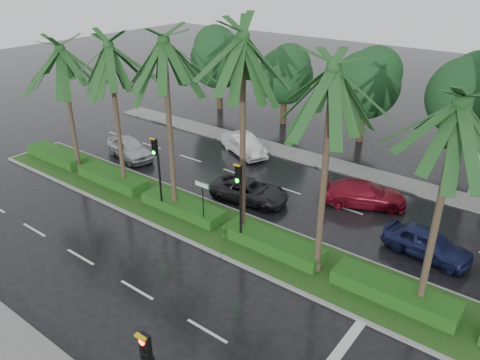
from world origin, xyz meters
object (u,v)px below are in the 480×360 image
Objects in this scene: street_sign at (202,193)px; car_white at (244,145)px; signal_median_left at (157,164)px; car_silver at (130,148)px; car_blue at (427,243)px; car_red at (364,194)px; car_darkgrey at (249,190)px.

car_white is (-4.50, 9.47, -1.41)m from street_sign.
street_sign is (3.00, 0.18, -0.87)m from signal_median_left.
signal_median_left is 1.01× the size of car_silver.
signal_median_left is 3.13m from street_sign.
street_sign is at bearing 121.37° from car_blue.
signal_median_left reaches higher than car_white.
car_white is 10.18m from car_red.
car_blue is at bearing 24.89° from street_sign.
car_white is at bearing 29.54° from car_darkgrey.
car_blue is at bearing -96.56° from car_darkgrey.
car_blue reaches higher than car_darkgrey.
car_silver reaches higher than car_white.
car_red reaches higher than car_darkgrey.
car_red is at bearing 63.20° from car_blue.
signal_median_left is 1.00× the size of car_white.
street_sign reaches higher than car_blue.
car_silver is 1.04× the size of car_blue.
signal_median_left is at bearing 134.50° from car_darkgrey.
car_darkgrey is at bearing -116.54° from car_white.
car_darkgrey is (3.00, 4.21, -2.36)m from signal_median_left.
car_white is (-1.50, 9.66, -2.28)m from signal_median_left.
car_silver is 16.39m from car_red.
car_darkgrey is at bearing 90.00° from street_sign.
car_blue is (14.50, -4.84, -0.01)m from car_white.
car_white is (6.00, 5.42, -0.02)m from car_silver.
street_sign reaches higher than car_darkgrey.
car_silver is (-10.50, 4.05, -1.39)m from street_sign.
car_blue is at bearing -84.56° from car_white.
car_silver is 8.09m from car_white.
signal_median_left is 14.05m from car_blue.
car_blue is at bearing -147.84° from car_red.
car_red is (5.50, 3.56, 0.05)m from car_darkgrey.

